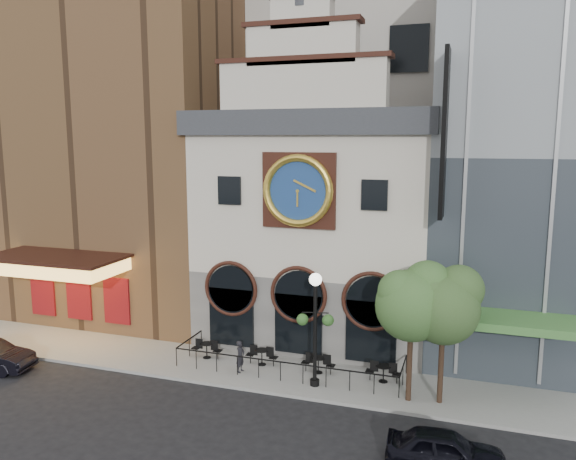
% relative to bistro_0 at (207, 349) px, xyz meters
% --- Properties ---
extents(ground, '(120.00, 120.00, 0.00)m').
position_rel_bistro_0_xyz_m(ground, '(4.38, -2.59, -0.61)').
color(ground, black).
rests_on(ground, ground).
extents(sidewalk, '(44.00, 5.00, 0.15)m').
position_rel_bistro_0_xyz_m(sidewalk, '(4.38, -0.09, -0.54)').
color(sidewalk, gray).
rests_on(sidewalk, ground).
extents(clock_building, '(12.60, 8.78, 18.65)m').
position_rel_bistro_0_xyz_m(clock_building, '(4.38, 5.24, 6.07)').
color(clock_building, '#605E5B').
rests_on(clock_building, ground).
extents(theater_building, '(14.00, 15.60, 25.00)m').
position_rel_bistro_0_xyz_m(theater_building, '(-8.62, 7.37, 11.99)').
color(theater_building, brown).
rests_on(theater_building, ground).
extents(office_tower, '(20.00, 16.00, 40.00)m').
position_rel_bistro_0_xyz_m(office_tower, '(4.38, 17.41, 19.39)').
color(office_tower, '#B8B0A6').
rests_on(office_tower, ground).
extents(cafe_railing, '(10.60, 2.60, 0.90)m').
position_rel_bistro_0_xyz_m(cafe_railing, '(4.38, -0.09, -0.01)').
color(cafe_railing, black).
rests_on(cafe_railing, sidewalk).
extents(bistro_0, '(1.58, 0.68, 0.90)m').
position_rel_bistro_0_xyz_m(bistro_0, '(0.00, 0.00, 0.00)').
color(bistro_0, black).
rests_on(bistro_0, sidewalk).
extents(bistro_1, '(1.58, 0.68, 0.90)m').
position_rel_bistro_0_xyz_m(bistro_1, '(2.93, 0.05, 0.00)').
color(bistro_1, black).
rests_on(bistro_1, sidewalk).
extents(bistro_2, '(1.58, 0.68, 0.90)m').
position_rel_bistro_0_xyz_m(bistro_2, '(5.77, -0.01, 0.00)').
color(bistro_2, black).
rests_on(bistro_2, sidewalk).
extents(bistro_3, '(1.58, 0.68, 0.90)m').
position_rel_bistro_0_xyz_m(bistro_3, '(8.81, -0.03, 0.00)').
color(bistro_3, black).
rests_on(bistro_3, sidewalk).
extents(car_right, '(4.03, 1.84, 1.34)m').
position_rel_bistro_0_xyz_m(car_right, '(11.78, -5.87, 0.06)').
color(car_right, black).
rests_on(car_right, ground).
extents(pedestrian, '(0.40, 0.57, 1.51)m').
position_rel_bistro_0_xyz_m(pedestrian, '(2.27, -1.03, 0.29)').
color(pedestrian, black).
rests_on(pedestrian, sidewalk).
extents(lamppost, '(1.61, 0.77, 5.12)m').
position_rel_bistro_0_xyz_m(lamppost, '(5.97, -1.35, 2.70)').
color(lamppost, black).
rests_on(lamppost, sidewalk).
extents(tree_left, '(3.01, 2.90, 5.80)m').
position_rel_bistro_0_xyz_m(tree_left, '(11.38, -1.22, 3.79)').
color(tree_left, '#382619').
rests_on(tree_left, sidewalk).
extents(tree_right, '(3.08, 2.97, 5.94)m').
position_rel_bistro_0_xyz_m(tree_right, '(10.13, -1.43, 3.89)').
color(tree_right, '#382619').
rests_on(tree_right, sidewalk).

